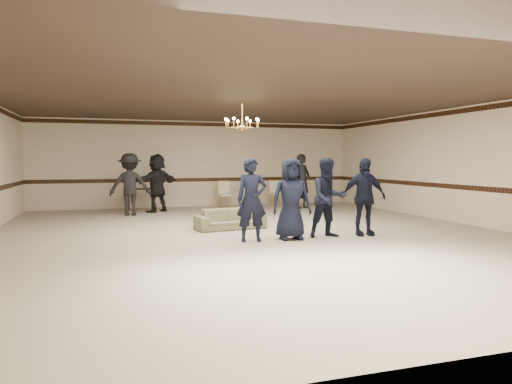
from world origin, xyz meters
TOP-DOWN VIEW (x-y plane):
  - room at (0.00, 0.00)m, footprint 12.01×14.01m
  - chair_rail at (0.00, 6.99)m, footprint 12.00×0.02m
  - crown_molding at (0.00, 6.99)m, footprint 12.00×0.02m
  - chandelier at (0.00, 1.00)m, footprint 0.94×0.94m
  - boy_a at (-0.31, -0.85)m, footprint 0.70×0.51m
  - boy_b at (0.59, -0.85)m, footprint 0.91×0.62m
  - boy_c at (1.49, -0.85)m, footprint 0.89×0.70m
  - boy_d at (2.39, -0.85)m, footprint 1.10×0.58m
  - settee at (-0.31, 1.01)m, footprint 1.84×0.94m
  - adult_left at (-2.61, 4.75)m, footprint 1.33×0.85m
  - adult_mid at (-1.71, 5.45)m, footprint 1.83×1.48m
  - adult_right at (3.39, 5.05)m, footprint 0.85×0.77m
  - banquet_chair_left at (0.79, 6.17)m, footprint 0.47×0.47m
  - banquet_chair_mid at (1.79, 6.17)m, footprint 0.49×0.49m
  - banquet_chair_right at (2.79, 6.17)m, footprint 0.47×0.47m
  - console_table at (-2.21, 6.37)m, footprint 0.92×0.42m

SIDE VIEW (x-z plane):
  - settee at x=-0.31m, z-range 0.00..0.51m
  - console_table at x=-2.21m, z-range 0.00..0.76m
  - banquet_chair_left at x=0.79m, z-range 0.00..0.96m
  - banquet_chair_mid at x=1.79m, z-range 0.00..0.96m
  - banquet_chair_right at x=2.79m, z-range 0.00..0.96m
  - boy_a at x=-0.31m, z-range 0.00..1.79m
  - boy_b at x=0.59m, z-range 0.00..1.79m
  - boy_c at x=1.49m, z-range 0.00..1.79m
  - boy_d at x=2.39m, z-range 0.00..1.79m
  - adult_left at x=-2.61m, z-range 0.00..1.95m
  - adult_mid at x=-1.71m, z-range 0.00..1.95m
  - adult_right at x=3.39m, z-range 0.00..1.95m
  - chair_rail at x=0.00m, z-range 0.93..1.07m
  - room at x=0.00m, z-range -0.01..3.20m
  - chandelier at x=0.00m, z-range 2.43..3.32m
  - crown_molding at x=0.00m, z-range 3.01..3.15m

